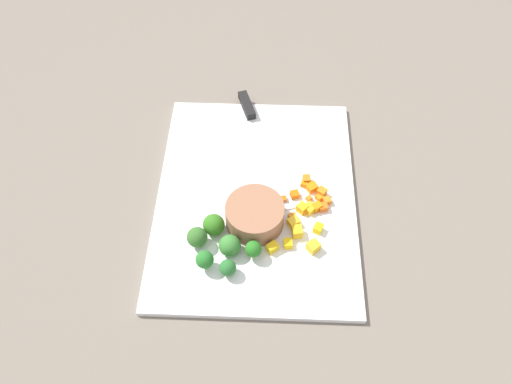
{
  "coord_description": "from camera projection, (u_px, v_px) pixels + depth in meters",
  "views": [
    {
      "loc": [
        -0.55,
        -0.02,
        0.79
      ],
      "look_at": [
        0.0,
        0.0,
        0.02
      ],
      "focal_mm": 35.52,
      "sensor_mm": 36.0,
      "label": 1
    }
  ],
  "objects": [
    {
      "name": "pepper_dice_5",
      "position": [
        288.0,
        243.0,
        0.89
      ],
      "size": [
        0.02,
        0.02,
        0.01
      ],
      "primitive_type": "cube",
      "rotation": [
        0.0,
        0.0,
        1.66
      ],
      "color": "yellow",
      "rests_on": "cutting_board"
    },
    {
      "name": "carrot_dice_7",
      "position": [
        295.0,
        195.0,
        0.95
      ],
      "size": [
        0.02,
        0.02,
        0.01
      ],
      "primitive_type": "cube",
      "rotation": [
        0.0,
        0.0,
        1.85
      ],
      "color": "#DC630B",
      "rests_on": "cutting_board"
    },
    {
      "name": "carrot_dice_5",
      "position": [
        307.0,
        180.0,
        0.97
      ],
      "size": [
        0.02,
        0.02,
        0.01
      ],
      "primitive_type": "cube",
      "rotation": [
        0.0,
        0.0,
        1.71
      ],
      "color": "orange",
      "rests_on": "cutting_board"
    },
    {
      "name": "prep_bowl",
      "position": [
        254.0,
        215.0,
        0.9
      ],
      "size": [
        0.11,
        0.11,
        0.05
      ],
      "primitive_type": "cylinder",
      "color": "#986649",
      "rests_on": "cutting_board"
    },
    {
      "name": "broccoli_floret_3",
      "position": [
        197.0,
        237.0,
        0.88
      ],
      "size": [
        0.04,
        0.04,
        0.04
      ],
      "color": "#87BF5B",
      "rests_on": "cutting_board"
    },
    {
      "name": "chef_knife",
      "position": [
        256.0,
        128.0,
        1.05
      ],
      "size": [
        0.3,
        0.12,
        0.02
      ],
      "rotation": [
        0.0,
        0.0,
        3.47
      ],
      "color": "silver",
      "rests_on": "cutting_board"
    },
    {
      "name": "broccoli_floret_1",
      "position": [
        214.0,
        225.0,
        0.89
      ],
      "size": [
        0.04,
        0.04,
        0.04
      ],
      "color": "#8FB75C",
      "rests_on": "cutting_board"
    },
    {
      "name": "broccoli_floret_0",
      "position": [
        250.0,
        249.0,
        0.86
      ],
      "size": [
        0.03,
        0.03,
        0.04
      ],
      "color": "#93B45E",
      "rests_on": "cutting_board"
    },
    {
      "name": "pepper_dice_3",
      "position": [
        272.0,
        247.0,
        0.88
      ],
      "size": [
        0.02,
        0.02,
        0.02
      ],
      "primitive_type": "cube",
      "rotation": [
        0.0,
        0.0,
        2.2
      ],
      "color": "yellow",
      "rests_on": "cutting_board"
    },
    {
      "name": "carrot_dice_3",
      "position": [
        283.0,
        199.0,
        0.94
      ],
      "size": [
        0.01,
        0.01,
        0.01
      ],
      "primitive_type": "cube",
      "rotation": [
        0.0,
        0.0,
        0.13
      ],
      "color": "orange",
      "rests_on": "cutting_board"
    },
    {
      "name": "carrot_dice_0",
      "position": [
        322.0,
        192.0,
        0.95
      ],
      "size": [
        0.02,
        0.02,
        0.02
      ],
      "primitive_type": "cube",
      "rotation": [
        0.0,
        0.0,
        2.49
      ],
      "color": "orange",
      "rests_on": "cutting_board"
    },
    {
      "name": "broccoli_floret_5",
      "position": [
        228.0,
        268.0,
        0.84
      ],
      "size": [
        0.03,
        0.03,
        0.03
      ],
      "color": "#8AAB54",
      "rests_on": "cutting_board"
    },
    {
      "name": "pepper_dice_6",
      "position": [
        318.0,
        228.0,
        0.9
      ],
      "size": [
        0.02,
        0.02,
        0.01
      ],
      "primitive_type": "cube",
      "rotation": [
        0.0,
        0.0,
        2.71
      ],
      "color": "yellow",
      "rests_on": "cutting_board"
    },
    {
      "name": "carrot_dice_9",
      "position": [
        323.0,
        207.0,
        0.93
      ],
      "size": [
        0.02,
        0.02,
        0.01
      ],
      "primitive_type": "cube",
      "rotation": [
        0.0,
        0.0,
        1.83
      ],
      "color": "orange",
      "rests_on": "cutting_board"
    },
    {
      "name": "carrot_dice_10",
      "position": [
        317.0,
        207.0,
        0.93
      ],
      "size": [
        0.02,
        0.02,
        0.02
      ],
      "primitive_type": "cube",
      "rotation": [
        0.0,
        0.0,
        2.15
      ],
      "color": "orange",
      "rests_on": "cutting_board"
    },
    {
      "name": "pepper_dice_2",
      "position": [
        313.0,
        247.0,
        0.88
      ],
      "size": [
        0.03,
        0.03,
        0.02
      ],
      "primitive_type": "cube",
      "rotation": [
        0.0,
        0.0,
        0.7
      ],
      "color": "gold",
      "rests_on": "cutting_board"
    },
    {
      "name": "broccoli_floret_2",
      "position": [
        205.0,
        260.0,
        0.85
      ],
      "size": [
        0.03,
        0.03,
        0.04
      ],
      "color": "#83B86A",
      "rests_on": "cutting_board"
    },
    {
      "name": "carrot_dice_6",
      "position": [
        305.0,
        210.0,
        0.93
      ],
      "size": [
        0.02,
        0.02,
        0.01
      ],
      "primitive_type": "cube",
      "rotation": [
        0.0,
        0.0,
        0.74
      ],
      "color": "orange",
      "rests_on": "cutting_board"
    },
    {
      "name": "carrot_dice_12",
      "position": [
        327.0,
        201.0,
        0.94
      ],
      "size": [
        0.02,
        0.02,
        0.01
      ],
      "primitive_type": "cube",
      "rotation": [
        0.0,
        0.0,
        1.93
      ],
      "color": "orange",
      "rests_on": "cutting_board"
    },
    {
      "name": "pepper_dice_0",
      "position": [
        293.0,
        222.0,
        0.91
      ],
      "size": [
        0.02,
        0.03,
        0.02
      ],
      "primitive_type": "cube",
      "rotation": [
        0.0,
        0.0,
        0.56
      ],
      "color": "yellow",
      "rests_on": "cutting_board"
    },
    {
      "name": "pepper_dice_1",
      "position": [
        310.0,
        208.0,
        0.93
      ],
      "size": [
        0.03,
        0.03,
        0.01
      ],
      "primitive_type": "cube",
      "rotation": [
        0.0,
        0.0,
        0.8
      ],
      "color": "yellow",
      "rests_on": "cutting_board"
    },
    {
      "name": "carrot_dice_8",
      "position": [
        292.0,
        217.0,
        0.92
      ],
      "size": [
        0.02,
        0.02,
        0.01
      ],
      "primitive_type": "cube",
      "rotation": [
        0.0,
        0.0,
        0.35
      ],
      "color": "orange",
      "rests_on": "cutting_board"
    },
    {
      "name": "broccoli_floret_4",
      "position": [
        230.0,
        246.0,
        0.87
      ],
      "size": [
        0.04,
        0.04,
        0.04
      ],
      "color": "#98AD61",
      "rests_on": "cutting_board"
    },
    {
      "name": "cutting_board",
      "position": [
        256.0,
        197.0,
        0.96
      ],
      "size": [
        0.48,
        0.37,
        0.01
      ],
      "primitive_type": "cube",
      "color": "white",
      "rests_on": "ground_plane"
    },
    {
      "name": "carrot_dice_2",
      "position": [
        312.0,
        187.0,
        0.96
      ],
      "size": [
        0.02,
        0.03,
        0.01
      ],
      "primitive_type": "cube",
      "rotation": [
        0.0,
        0.0,
        0.55
      ],
      "color": "orange",
      "rests_on": "cutting_board"
    },
    {
      "name": "ground_plane",
      "position": [
        256.0,
        199.0,
        0.96
      ],
      "size": [
        4.0,
        4.0,
        0.0
      ],
      "primitive_type": "plane",
      "color": "#72695D"
    },
    {
      "name": "pepper_dice_7",
      "position": [
        302.0,
        208.0,
        0.93
      ],
      "size": [
        0.02,
        0.02,
        0.02
      ],
      "primitive_type": "cube",
      "rotation": [
        0.0,
        0.0,
        2.39
      ],
      "color": "yellow",
      "rests_on": "cutting_board"
    },
    {
      "name": "carrot_dice_4",
      "position": [
        304.0,
        184.0,
        0.96
      ],
      "size": [
        0.01,
        0.01,
        0.01
      ],
      "primitive_type": "cube",
      "rotation": [
        0.0,
        0.0,
        1.21
      ],
      "color": "orange",
      "rests_on": "cutting_board"
    },
    {
      "name": "carrot_dice_11",
      "position": [
        309.0,
        198.0,
        0.95
      ],
      "size": [
        0.01,
        0.01,
        0.01
      ],
      "primitive_type": "cube",
      "rotation": [
        0.0,
        0.0,
        0.68
      ],
      "color": "orange",
      "rests_on": "cutting_board"
    },
    {
      "name": "pepper_dice_4",
      "position": [
        297.0,
        232.0,
        0.9
      ],
      "size": [
        0.02,
        0.02,
        0.02
      ],
      "primitive_type": "cube",
      "rotation": [
        0.0,
        0.0,
        0.17
      ],
      "color": "yellow",
      "rests_on": "cutting_board"
    },
    {
      "name": "carrot_dice_1",
      "position": [
        319.0,
        198.0,
        0.95
      ],
      "size": [
        0.02,
        0.02,
        0.01
      ],
      "primitive_type": "cube",
      "rotation": [
        0.0,
        0.0,
        0.69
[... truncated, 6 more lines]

